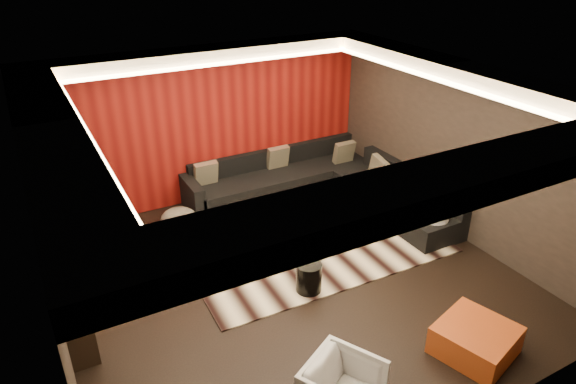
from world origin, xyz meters
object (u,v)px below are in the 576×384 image
white_side_table (434,226)px  sectional_sofa (323,186)px  coffee_table (330,227)px  orange_ottoman (475,340)px  drum_stool (309,277)px

white_side_table → sectional_sofa: size_ratio=0.15×
coffee_table → orange_ottoman: (0.03, -3.07, 0.06)m
coffee_table → white_side_table: (1.33, -0.96, 0.14)m
drum_stool → sectional_sofa: sectional_sofa is taller
white_side_table → orange_ottoman: 2.47m
coffee_table → drum_stool: drum_stool is taller
sectional_sofa → white_side_table: bearing=-69.8°
drum_stool → sectional_sofa: bearing=53.8°
drum_stool → white_side_table: (2.41, 0.17, 0.04)m
orange_ottoman → sectional_sofa: bearing=82.8°
coffee_table → white_side_table: 1.65m
coffee_table → drum_stool: 1.57m
coffee_table → sectional_sofa: 1.26m
orange_ottoman → sectional_sofa: size_ratio=0.22×
white_side_table → sectional_sofa: bearing=110.2°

